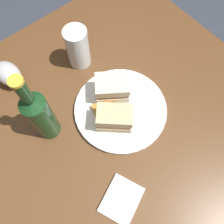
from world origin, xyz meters
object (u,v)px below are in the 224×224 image
at_px(cider_bottle, 40,115).
at_px(napkin, 122,200).
at_px(sandwich_half_right, 114,118).
at_px(sandwich_half_left, 112,88).
at_px(gravy_boat, 8,73).
at_px(pint_glass, 78,49).
at_px(plate, 120,108).

distance_m(cider_bottle, napkin, 0.31).
bearing_deg(sandwich_half_right, napkin, 55.39).
xyz_separation_m(sandwich_half_left, gravy_boat, (0.22, -0.25, -0.01)).
bearing_deg(sandwich_half_left, napkin, 55.05).
bearing_deg(napkin, cider_bottle, -82.92).
xyz_separation_m(pint_glass, cider_bottle, (0.22, 0.14, 0.05)).
height_order(plate, sandwich_half_left, sandwich_half_left).
height_order(sandwich_half_left, napkin, sandwich_half_left).
height_order(pint_glass, gravy_boat, pint_glass).
xyz_separation_m(sandwich_half_right, cider_bottle, (0.16, -0.11, 0.06)).
relative_size(sandwich_half_left, napkin, 1.14).
distance_m(pint_glass, napkin, 0.48).
bearing_deg(gravy_boat, napkin, 94.14).
bearing_deg(cider_bottle, sandwich_half_right, 144.63).
relative_size(gravy_boat, napkin, 1.11).
height_order(sandwich_half_right, pint_glass, pint_glass).
bearing_deg(pint_glass, cider_bottle, 32.94).
xyz_separation_m(sandwich_half_left, cider_bottle, (0.22, -0.03, 0.06)).
xyz_separation_m(gravy_boat, napkin, (-0.04, 0.52, -0.04)).
relative_size(sandwich_half_left, cider_bottle, 0.44).
relative_size(plate, gravy_boat, 2.35).
distance_m(sandwich_half_left, napkin, 0.32).
xyz_separation_m(sandwich_half_right, napkin, (0.12, 0.18, -0.05)).
height_order(sandwich_half_left, sandwich_half_right, sandwich_half_right).
height_order(cider_bottle, napkin, cider_bottle).
xyz_separation_m(plate, pint_glass, (-0.01, -0.23, 0.06)).
height_order(sandwich_half_right, napkin, sandwich_half_right).
bearing_deg(sandwich_half_right, plate, -147.41).
distance_m(gravy_boat, napkin, 0.52).
height_order(gravy_boat, cider_bottle, cider_bottle).
relative_size(sandwich_half_right, napkin, 1.07).
bearing_deg(cider_bottle, sandwich_half_left, 171.59).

